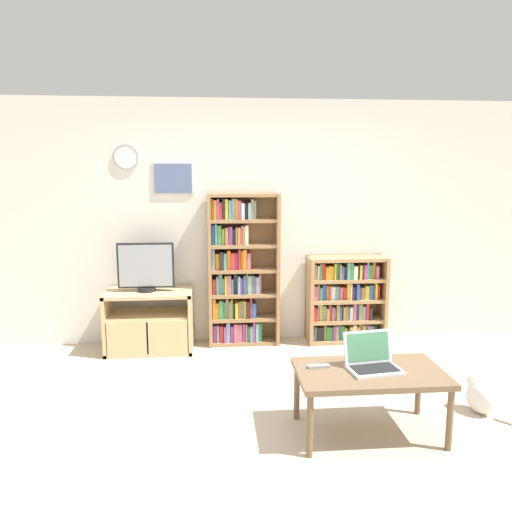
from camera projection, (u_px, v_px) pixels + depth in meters
The scene contains 10 objects.
ground_plane at pixel (280, 432), 3.58m from camera, with size 18.00×18.00×0.00m, color #BCAD93.
wall_back at pixel (255, 222), 5.41m from camera, with size 7.10×0.09×2.60m.
tv_stand at pixel (150, 321), 5.17m from camera, with size 0.89×0.49×0.63m.
television at pixel (146, 267), 5.08m from camera, with size 0.57×0.18×0.50m.
bookshelf_tall at pixel (239, 272), 5.32m from camera, with size 0.75×0.26×1.63m.
bookshelf_short at pixel (344, 300), 5.45m from camera, with size 0.85×0.31×0.94m.
coffee_table at pixel (370, 377), 3.50m from camera, with size 1.03×0.60×0.48m.
laptop at pixel (372, 360), 3.52m from camera, with size 0.39×0.32×0.25m.
remote_near_laptop at pixel (319, 366), 3.54m from camera, with size 0.16×0.05×0.02m.
cat at pixel (480, 396), 3.86m from camera, with size 0.31×0.40×0.30m.
Camera 1 is at (-0.46, -3.29, 1.86)m, focal length 35.00 mm.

